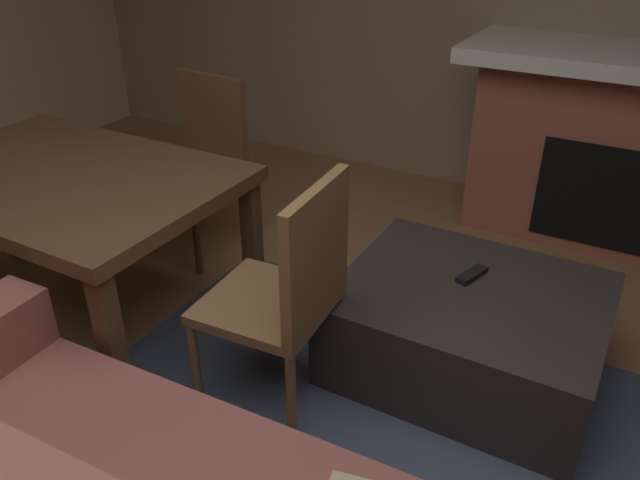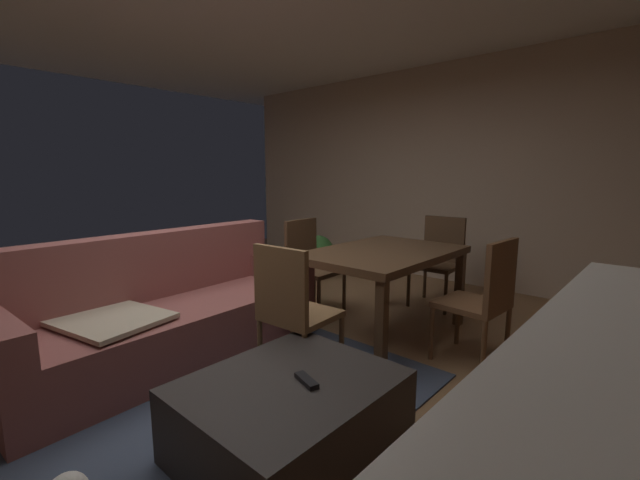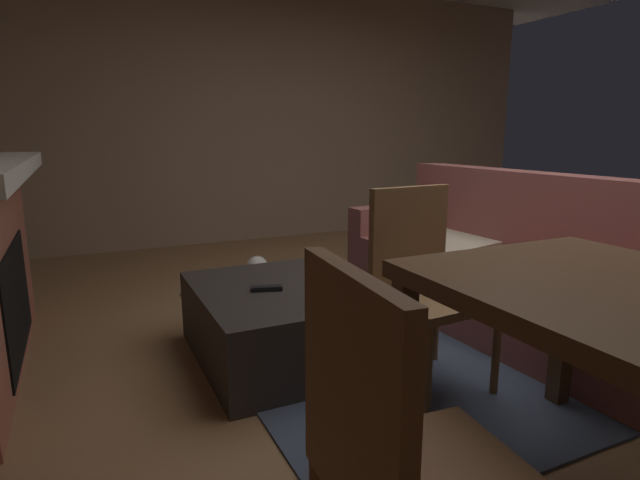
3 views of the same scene
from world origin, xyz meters
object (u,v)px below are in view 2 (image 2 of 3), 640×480
(tv_remote, at_px, (307,380))
(dining_chair_east, at_px, (439,256))
(ottoman_coffee_table, at_px, (290,416))
(dining_chair_west, at_px, (292,305))
(potted_plant, at_px, (318,254))
(dining_chair_north, at_px, (309,260))
(dining_table, at_px, (383,260))
(dining_chair_south, at_px, (484,295))
(couch, at_px, (167,315))

(tv_remote, distance_m, dining_chair_east, 2.75)
(tv_remote, height_order, dining_chair_east, dining_chair_east)
(ottoman_coffee_table, relative_size, dining_chair_west, 1.09)
(ottoman_coffee_table, relative_size, potted_plant, 1.74)
(tv_remote, distance_m, dining_chair_north, 2.16)
(tv_remote, xyz_separation_m, dining_chair_west, (0.49, 0.60, 0.12))
(dining_table, height_order, potted_plant, dining_table)
(dining_chair_north, bearing_deg, ottoman_coffee_table, -139.15)
(dining_chair_south, relative_size, potted_plant, 1.60)
(couch, distance_m, ottoman_coffee_table, 1.48)
(potted_plant, bearing_deg, dining_chair_west, -141.59)
(couch, relative_size, dining_table, 1.65)
(ottoman_coffee_table, distance_m, dining_chair_north, 2.16)
(ottoman_coffee_table, height_order, dining_table, dining_table)
(dining_table, xyz_separation_m, dining_chair_north, (-0.00, 0.87, -0.13))
(ottoman_coffee_table, bearing_deg, tv_remote, -66.82)
(dining_chair_north, relative_size, dining_chair_south, 1.00)
(ottoman_coffee_table, distance_m, dining_chair_west, 0.81)
(dining_chair_north, bearing_deg, couch, 177.00)
(couch, relative_size, dining_chair_north, 2.49)
(ottoman_coffee_table, relative_size, dining_table, 0.72)
(dining_table, relative_size, dining_chair_west, 1.51)
(dining_chair_north, height_order, dining_chair_west, same)
(couch, distance_m, dining_table, 1.79)
(dining_table, bearing_deg, tv_remote, -159.00)
(dining_table, height_order, dining_chair_west, dining_chair_west)
(ottoman_coffee_table, height_order, tv_remote, tv_remote)
(dining_chair_east, xyz_separation_m, dining_chair_south, (-1.10, -0.87, 0.00))
(dining_chair_north, height_order, dining_chair_south, same)
(couch, xyz_separation_m, potted_plant, (2.49, 0.71, 0.00))
(dining_chair_west, relative_size, dining_chair_south, 1.00)
(dining_chair_south, bearing_deg, dining_chair_west, 141.56)
(couch, height_order, dining_chair_west, couch)
(dining_chair_south, xyz_separation_m, potted_plant, (1.01, 2.53, -0.19))
(ottoman_coffee_table, bearing_deg, dining_chair_east, 11.06)
(dining_chair_south, bearing_deg, tv_remote, 170.54)
(dining_table, height_order, dining_chair_south, dining_chair_south)
(ottoman_coffee_table, xyz_separation_m, potted_plant, (2.62, 2.18, 0.13))
(dining_chair_south, bearing_deg, dining_table, 89.54)
(dining_chair_west, distance_m, potted_plant, 2.69)
(tv_remote, xyz_separation_m, dining_chair_east, (2.67, 0.61, 0.12))
(dining_chair_east, relative_size, potted_plant, 1.60)
(ottoman_coffee_table, distance_m, dining_table, 1.76)
(couch, height_order, dining_chair_north, couch)
(potted_plant, bearing_deg, dining_chair_east, -86.97)
(dining_chair_north, bearing_deg, dining_chair_east, -38.21)
(dining_table, relative_size, dining_chair_north, 1.51)
(ottoman_coffee_table, height_order, potted_plant, potted_plant)
(dining_table, relative_size, dining_chair_east, 1.51)
(couch, xyz_separation_m, dining_table, (1.48, -0.95, 0.33))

